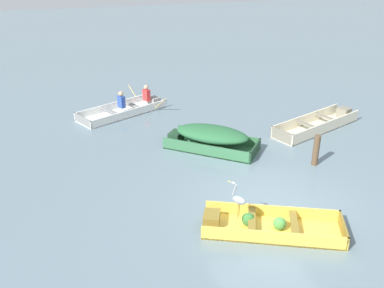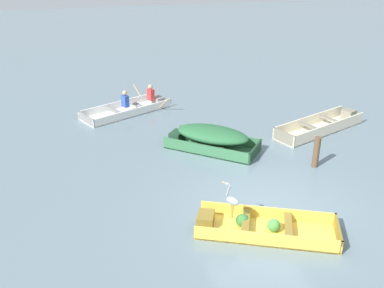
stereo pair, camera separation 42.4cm
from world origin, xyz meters
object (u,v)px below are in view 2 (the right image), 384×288
skiff_green_mid_moored (212,137)px  rowboat_white_with_crew (130,108)px  heron_on_dinghy (232,200)px  skiff_cream_near_moored (322,126)px  mooring_post (316,152)px  dinghy_yellow_foreground (260,227)px

skiff_green_mid_moored → rowboat_white_with_crew: rowboat_white_with_crew is taller
rowboat_white_with_crew → heron_on_dinghy: (1.16, -8.14, 0.64)m
skiff_green_mid_moored → skiff_cream_near_moored: bearing=7.0°
skiff_green_mid_moored → mooring_post: 3.14m
dinghy_yellow_foreground → rowboat_white_with_crew: size_ratio=0.91×
skiff_cream_near_moored → skiff_green_mid_moored: bearing=-173.0°
dinghy_yellow_foreground → heron_on_dinghy: bearing=163.2°
skiff_cream_near_moored → dinghy_yellow_foreground: bearing=-132.0°
skiff_cream_near_moored → heron_on_dinghy: size_ratio=4.39×
dinghy_yellow_foreground → skiff_green_mid_moored: bearing=87.0°
dinghy_yellow_foreground → skiff_cream_near_moored: size_ratio=0.87×
skiff_green_mid_moored → rowboat_white_with_crew: bearing=116.7°
dinghy_yellow_foreground → skiff_cream_near_moored: 6.53m
dinghy_yellow_foreground → skiff_green_mid_moored: skiff_green_mid_moored is taller
skiff_cream_near_moored → skiff_green_mid_moored: 4.18m
skiff_cream_near_moored → rowboat_white_with_crew: (-6.14, 3.47, 0.02)m
dinghy_yellow_foreground → mooring_post: bearing=41.9°
skiff_green_mid_moored → mooring_post: size_ratio=3.16×
skiff_cream_near_moored → rowboat_white_with_crew: rowboat_white_with_crew is taller
skiff_cream_near_moored → skiff_green_mid_moored: skiff_green_mid_moored is taller
dinghy_yellow_foreground → skiff_green_mid_moored: 4.37m
skiff_green_mid_moored → heron_on_dinghy: 4.27m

